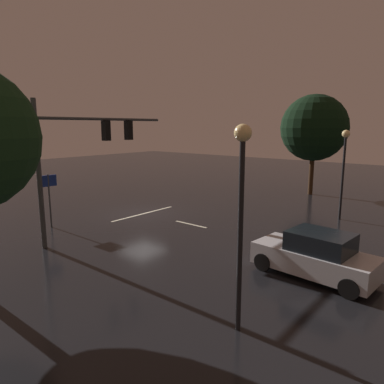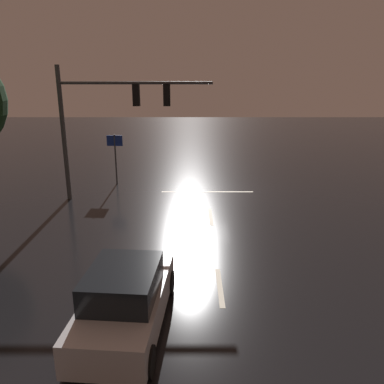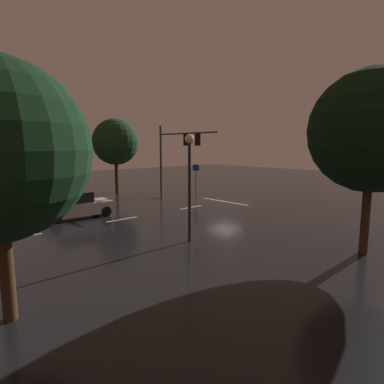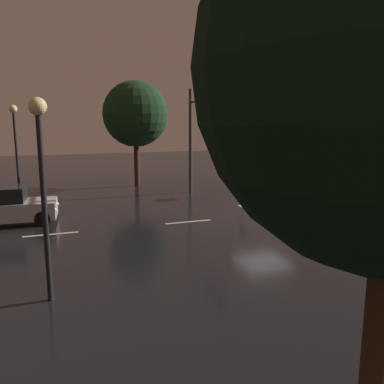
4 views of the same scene
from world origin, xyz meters
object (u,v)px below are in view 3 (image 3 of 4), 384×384
at_px(street_lamp_right_kerb, 52,158).
at_px(route_sign, 196,172).
at_px(street_lamp_left_kerb, 189,168).
at_px(tree_right_far, 116,142).
at_px(car_approaching, 76,206).
at_px(traffic_signal_assembly, 177,148).
at_px(tree_left_far, 372,131).

relative_size(street_lamp_right_kerb, route_sign, 1.89).
bearing_deg(street_lamp_left_kerb, tree_right_far, -18.98).
distance_m(car_approaching, tree_right_far, 12.22).
xyz_separation_m(traffic_signal_assembly, street_lamp_left_kerb, (-11.20, 8.69, -0.85)).
bearing_deg(street_lamp_right_kerb, tree_right_far, -63.55).
bearing_deg(traffic_signal_assembly, street_lamp_left_kerb, 142.18).
bearing_deg(tree_left_far, car_approaching, 21.87).
distance_m(traffic_signal_assembly, tree_right_far, 6.68).
distance_m(street_lamp_right_kerb, tree_right_far, 8.45).
bearing_deg(route_sign, traffic_signal_assembly, 99.01).
height_order(street_lamp_left_kerb, route_sign, street_lamp_left_kerb).
height_order(street_lamp_right_kerb, tree_right_far, tree_right_far).
bearing_deg(street_lamp_right_kerb, route_sign, -98.21).
height_order(street_lamp_left_kerb, tree_left_far, tree_left_far).
bearing_deg(tree_left_far, street_lamp_right_kerb, 16.28).
bearing_deg(tree_right_far, tree_left_far, 176.08).
relative_size(street_lamp_left_kerb, tree_right_far, 0.71).
height_order(traffic_signal_assembly, route_sign, traffic_signal_assembly).
bearing_deg(street_lamp_left_kerb, tree_left_far, -146.49).
xyz_separation_m(car_approaching, street_lamp_right_kerb, (4.67, -0.31, 2.99)).
relative_size(tree_left_far, tree_right_far, 1.07).
height_order(car_approaching, tree_left_far, tree_left_far).
relative_size(traffic_signal_assembly, tree_left_far, 0.95).
height_order(street_lamp_left_kerb, street_lamp_right_kerb, street_lamp_right_kerb).
distance_m(car_approaching, tree_left_far, 17.15).
bearing_deg(tree_left_far, street_lamp_left_kerb, 33.51).
height_order(traffic_signal_assembly, tree_right_far, tree_right_far).
bearing_deg(car_approaching, street_lamp_left_kerb, -168.14).
distance_m(street_lamp_right_kerb, tree_left_far, 20.93).
distance_m(traffic_signal_assembly, route_sign, 3.73).
relative_size(street_lamp_left_kerb, route_sign, 1.79).
relative_size(traffic_signal_assembly, street_lamp_right_kerb, 1.36).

